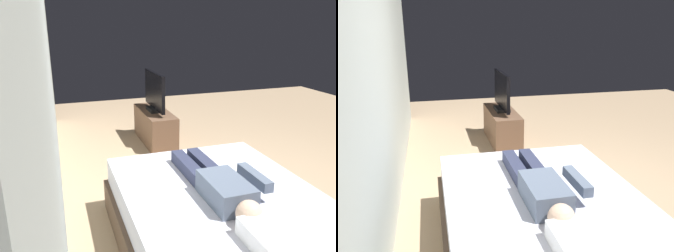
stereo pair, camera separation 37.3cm
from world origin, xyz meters
The scene contains 8 objects.
ground_plane centered at (0.00, 0.00, 0.00)m, with size 10.00×10.00×0.00m, color tan.
back_wall centered at (0.40, 1.73, 1.40)m, with size 6.40×0.10×2.80m, color silver.
bed centered at (-0.80, 0.48, 0.26)m, with size 2.07×1.59×0.54m.
pillow centered at (-1.51, 0.48, 0.60)m, with size 0.48×0.34×0.12m, color white.
person centered at (-0.77, 0.51, 0.62)m, with size 1.26×0.46×0.18m.
remote centered at (-0.62, 0.11, 0.55)m, with size 0.15×0.04×0.02m, color black.
tv_stand centered at (1.94, 0.24, 0.25)m, with size 1.10×0.40×0.50m, color brown.
tv centered at (1.94, 0.24, 0.78)m, with size 0.88×0.20×0.59m.
Camera 1 is at (-2.92, 1.66, 1.85)m, focal length 36.67 mm.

